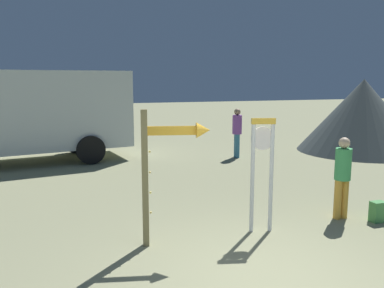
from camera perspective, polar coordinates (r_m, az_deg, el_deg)
The scene contains 8 objects.
ground_plane at distance 5.72m, azimuth 10.77°, elevation -18.79°, with size 80.00×80.00×0.00m, color gray.
standing_clock at distance 7.08m, azimuth 9.86°, elevation -2.65°, with size 0.42×0.18×2.01m.
arrow_sign at distance 6.36m, azimuth -3.38°, elevation -1.68°, with size 1.09×0.40×2.20m.
person_near_clock at distance 8.21m, azimuth 20.46°, elevation -3.94°, with size 0.30×0.30×1.58m.
backpack at distance 8.46m, azimuth 24.68°, elevation -8.67°, with size 0.27×0.23×0.39m.
person_distant at distance 13.81m, azimuth 6.37°, elevation 1.94°, with size 0.32×0.32×1.67m.
box_truck_near at distance 13.80m, azimuth -22.20°, elevation 4.10°, with size 7.09×3.48×2.91m.
dome_tent at distance 16.15m, azimuth 22.86°, elevation 3.73°, with size 4.57×4.57×2.66m.
Camera 1 is at (-2.49, -4.40, 2.67)m, focal length 37.83 mm.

